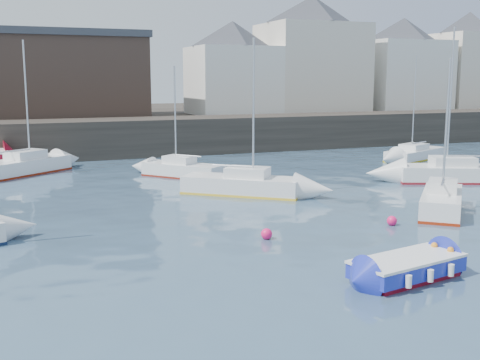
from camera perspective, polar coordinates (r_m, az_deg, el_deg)
name	(u,v)px	position (r m, az deg, el deg)	size (l,w,h in m)	color
water	(389,292)	(18.74, 13.96, -10.27)	(220.00, 220.00, 0.00)	#2D4760
quay_wall	(137,137)	(50.54, -9.74, 4.05)	(90.00, 5.00, 3.00)	#28231E
land_strip	(102,123)	(68.20, -12.93, 5.27)	(90.00, 32.00, 2.80)	#28231E
bldg_east_a	(312,54)	(63.99, 6.83, 11.81)	(13.36, 13.36, 11.80)	beige
bldg_east_b	(403,64)	(69.47, 15.16, 10.60)	(11.88, 11.88, 9.95)	white
bldg_east_c	(468,60)	(75.20, 20.77, 10.60)	(11.14, 11.14, 10.95)	beige
bldg_east_d	(233,67)	(59.71, -0.70, 10.66)	(11.14, 11.14, 8.95)	white
warehouse	(50,75)	(57.39, -17.55, 9.51)	(16.40, 10.40, 7.60)	#3D2D26
blue_dinghy	(407,267)	(19.88, 15.57, -7.94)	(4.08, 2.37, 0.73)	maroon
sailboat_b	(242,184)	(32.90, 0.24, -0.42)	(6.36, 5.74, 8.38)	white
sailboat_c	(442,201)	(30.02, 18.59, -1.90)	(4.96, 5.22, 7.19)	white
sailboat_d	(457,173)	(39.23, 19.90, 0.66)	(7.61, 5.04, 9.30)	white
sailboat_f	(183,169)	(38.81, -5.47, 1.00)	(4.77, 5.31, 7.06)	white
sailboat_g	(415,154)	(49.11, 16.28, 2.41)	(6.57, 4.40, 7.97)	white
sailboat_h	(23,166)	(42.25, -19.91, 1.27)	(6.65, 5.98, 8.75)	white
buoy_near	(267,239)	(23.94, 2.54, -5.61)	(0.45, 0.45, 0.45)	#FF1A67
buoy_mid	(392,225)	(26.92, 14.19, -4.18)	(0.44, 0.44, 0.44)	#FF1A67
buoy_far	(231,191)	(33.96, -0.83, -1.04)	(0.42, 0.42, 0.42)	#FF1A67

